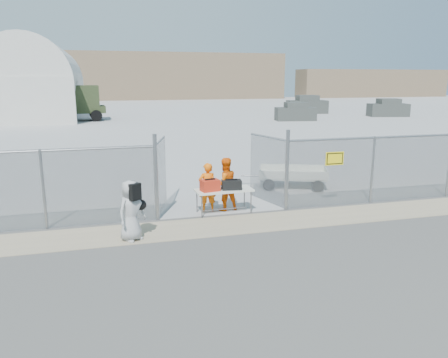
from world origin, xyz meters
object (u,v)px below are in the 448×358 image
object	(u,v)px
security_worker_right	(225,184)
folding_table	(224,201)
visitor	(131,211)
utility_trailer	(293,177)
security_worker_left	(207,187)

from	to	relation	value
security_worker_right	folding_table	bearing A→B (deg)	60.21
visitor	utility_trailer	world-z (taller)	visitor
security_worker_right	utility_trailer	size ratio (longest dim) A/B	0.51
visitor	folding_table	bearing A→B (deg)	-6.23
security_worker_left	utility_trailer	distance (m)	4.42
folding_table	security_worker_left	distance (m)	0.66
security_worker_left	utility_trailer	bearing A→B (deg)	-151.74
folding_table	visitor	xyz separation A→B (m)	(-2.84, -1.63, 0.41)
folding_table	security_worker_right	xyz separation A→B (m)	(0.11, 0.27, 0.46)
folding_table	security_worker_right	world-z (taller)	security_worker_right
security_worker_left	folding_table	bearing A→B (deg)	146.67
security_worker_right	utility_trailer	world-z (taller)	security_worker_right
security_worker_right	utility_trailer	xyz separation A→B (m)	(3.25, 2.22, -0.44)
folding_table	security_worker_left	xyz separation A→B (m)	(-0.45, 0.27, 0.39)
visitor	utility_trailer	distance (m)	7.45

